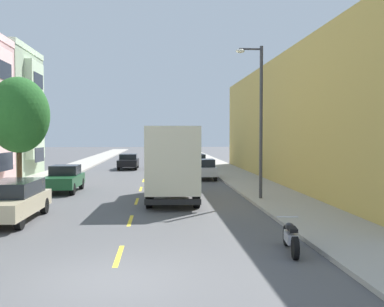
% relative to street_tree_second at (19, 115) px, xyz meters
% --- Properties ---
extents(ground_plane, '(160.00, 160.00, 0.00)m').
position_rel_street_tree_second_xyz_m(ground_plane, '(6.40, 15.33, -4.32)').
color(ground_plane, '#4C4C4F').
extents(sidewalk_left, '(3.20, 120.00, 0.14)m').
position_rel_street_tree_second_xyz_m(sidewalk_left, '(-0.70, 13.33, -4.25)').
color(sidewalk_left, '#A39E93').
rests_on(sidewalk_left, ground_plane).
extents(sidewalk_right, '(3.20, 120.00, 0.14)m').
position_rel_street_tree_second_xyz_m(sidewalk_right, '(13.50, 13.33, -4.25)').
color(sidewalk_right, '#A39E93').
rests_on(sidewalk_right, ground_plane).
extents(lane_centerline_dashes, '(0.14, 47.20, 0.01)m').
position_rel_street_tree_second_xyz_m(lane_centerline_dashes, '(6.40, 9.83, -4.31)').
color(lane_centerline_dashes, yellow).
rests_on(lane_centerline_dashes, ground_plane).
extents(apartment_block_opposite, '(10.00, 36.00, 8.33)m').
position_rel_street_tree_second_xyz_m(apartment_block_opposite, '(20.10, 5.33, -0.15)').
color(apartment_block_opposite, tan).
rests_on(apartment_block_opposite, ground_plane).
extents(street_tree_second, '(3.25, 3.25, 6.22)m').
position_rel_street_tree_second_xyz_m(street_tree_second, '(0.00, 0.00, 0.00)').
color(street_tree_second, '#47331E').
rests_on(street_tree_second, sidewalk_left).
extents(street_lamp, '(1.35, 0.28, 7.45)m').
position_rel_street_tree_second_xyz_m(street_lamp, '(12.36, -3.00, 0.10)').
color(street_lamp, '#38383D').
rests_on(street_lamp, sidewalk_right).
extents(delivery_box_truck, '(2.63, 7.26, 3.65)m').
position_rel_street_tree_second_xyz_m(delivery_box_truck, '(8.19, -2.66, -2.30)').
color(delivery_box_truck, beige).
rests_on(delivery_box_truck, ground_plane).
extents(parked_wagon_champagne, '(1.89, 4.73, 1.50)m').
position_rel_street_tree_second_xyz_m(parked_wagon_champagne, '(1.93, -7.34, -3.51)').
color(parked_wagon_champagne, tan).
rests_on(parked_wagon_champagne, ground_plane).
extents(parked_wagon_sky, '(1.89, 4.73, 1.50)m').
position_rel_street_tree_second_xyz_m(parked_wagon_sky, '(10.83, 16.75, -3.51)').
color(parked_wagon_sky, '#7A9EC6').
rests_on(parked_wagon_sky, ground_plane).
extents(parked_sedan_burgundy, '(1.89, 4.53, 1.43)m').
position_rel_street_tree_second_xyz_m(parked_sedan_burgundy, '(10.63, 29.44, -3.57)').
color(parked_sedan_burgundy, maroon).
rests_on(parked_sedan_burgundy, ground_plane).
extents(parked_hatchback_forest, '(1.76, 4.01, 1.50)m').
position_rel_street_tree_second_xyz_m(parked_hatchback_forest, '(2.07, 1.33, -3.56)').
color(parked_hatchback_forest, '#194C28').
rests_on(parked_hatchback_forest, ground_plane).
extents(parked_pickup_teal, '(2.11, 5.34, 1.73)m').
position_rel_street_tree_second_xyz_m(parked_pickup_teal, '(10.84, 35.91, -3.49)').
color(parked_pickup_teal, '#195B60').
rests_on(parked_pickup_teal, ground_plane).
extents(parked_suv_charcoal, '(1.95, 4.80, 1.93)m').
position_rel_street_tree_second_xyz_m(parked_suv_charcoal, '(10.80, 22.95, -3.33)').
color(parked_suv_charcoal, '#333338').
rests_on(parked_suv_charcoal, ground_plane).
extents(parked_hatchback_silver, '(1.78, 4.02, 1.50)m').
position_rel_street_tree_second_xyz_m(parked_hatchback_silver, '(10.69, 7.92, -3.56)').
color(parked_hatchback_silver, '#B2B5BA').
rests_on(parked_hatchback_silver, ground_plane).
extents(moving_black_sedan, '(1.80, 4.50, 1.43)m').
position_rel_street_tree_second_xyz_m(moving_black_sedan, '(4.60, 18.27, -3.57)').
color(moving_black_sedan, black).
rests_on(moving_black_sedan, ground_plane).
extents(parked_motorcycle, '(0.62, 2.05, 0.90)m').
position_rel_street_tree_second_xyz_m(parked_motorcycle, '(11.15, -12.64, -3.91)').
color(parked_motorcycle, black).
rests_on(parked_motorcycle, ground_plane).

